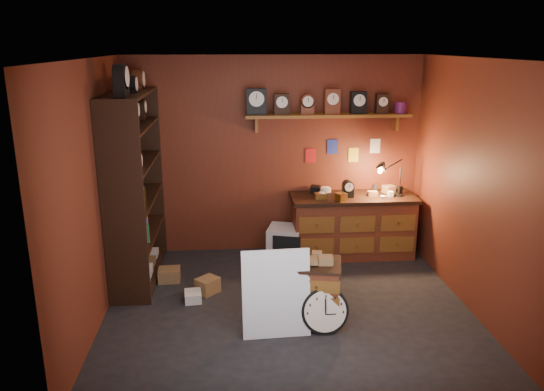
% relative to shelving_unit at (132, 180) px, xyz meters
% --- Properties ---
extents(floor, '(4.00, 4.00, 0.00)m').
position_rel_shelving_unit_xyz_m(floor, '(1.79, -0.98, -1.25)').
color(floor, black).
rests_on(floor, ground).
extents(room_shell, '(4.02, 3.62, 2.71)m').
position_rel_shelving_unit_xyz_m(room_shell, '(1.84, -0.87, 0.47)').
color(room_shell, maroon).
rests_on(room_shell, ground).
extents(shelving_unit, '(0.47, 1.60, 2.58)m').
position_rel_shelving_unit_xyz_m(shelving_unit, '(0.00, 0.00, 0.00)').
color(shelving_unit, black).
rests_on(shelving_unit, ground).
extents(workbench, '(1.69, 0.66, 1.36)m').
position_rel_shelving_unit_xyz_m(workbench, '(2.84, 0.49, -0.78)').
color(workbench, brown).
rests_on(workbench, ground).
extents(low_cabinet, '(0.66, 0.59, 0.75)m').
position_rel_shelving_unit_xyz_m(low_cabinet, '(2.02, -1.27, -0.89)').
color(low_cabinet, brown).
rests_on(low_cabinet, ground).
extents(big_round_clock, '(0.49, 0.16, 0.49)m').
position_rel_shelving_unit_xyz_m(big_round_clock, '(2.11, -1.52, -1.01)').
color(big_round_clock, black).
rests_on(big_round_clock, ground).
extents(white_panel, '(0.69, 0.22, 0.90)m').
position_rel_shelving_unit_xyz_m(white_panel, '(1.61, -1.51, -1.25)').
color(white_panel, silver).
rests_on(white_panel, ground).
extents(mini_fridge, '(0.53, 0.55, 0.45)m').
position_rel_shelving_unit_xyz_m(mini_fridge, '(1.90, 0.41, -1.03)').
color(mini_fridge, silver).
rests_on(mini_fridge, ground).
extents(floor_box_a, '(0.27, 0.24, 0.16)m').
position_rel_shelving_unit_xyz_m(floor_box_a, '(0.40, -0.17, -1.17)').
color(floor_box_a, olive).
rests_on(floor_box_a, ground).
extents(floor_box_b, '(0.21, 0.24, 0.11)m').
position_rel_shelving_unit_xyz_m(floor_box_b, '(0.73, -0.73, -1.20)').
color(floor_box_b, white).
rests_on(floor_box_b, ground).
extents(floor_box_c, '(0.32, 0.32, 0.18)m').
position_rel_shelving_unit_xyz_m(floor_box_c, '(0.89, -0.54, -1.16)').
color(floor_box_c, olive).
rests_on(floor_box_c, ground).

